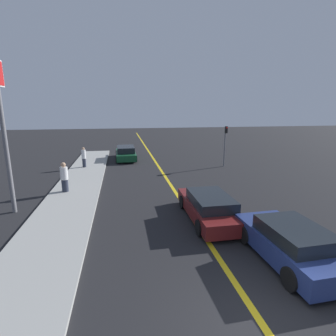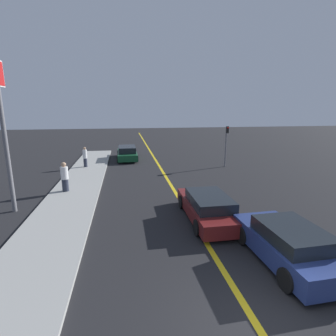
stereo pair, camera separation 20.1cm
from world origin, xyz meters
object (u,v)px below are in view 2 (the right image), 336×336
pedestrian_mid_group (85,157)px  roadside_sign (1,109)px  car_ahead_center (208,207)px  pedestrian_near_curb (65,177)px  traffic_light (226,142)px  car_near_right_lane (288,244)px  car_far_distant (127,153)px

pedestrian_mid_group → roadside_sign: 9.98m
car_ahead_center → pedestrian_near_curb: bearing=144.8°
pedestrian_mid_group → car_ahead_center: bearing=-59.3°
pedestrian_near_curb → traffic_light: traffic_light is taller
car_near_right_lane → roadside_sign: bearing=148.0°
pedestrian_near_curb → pedestrian_mid_group: (0.26, 6.46, -0.03)m
car_far_distant → traffic_light: traffic_light is taller
car_near_right_lane → pedestrian_near_curb: (-8.53, 8.53, 0.34)m
car_near_right_lane → car_ahead_center: size_ratio=0.90×
pedestrian_near_curb → traffic_light: 12.92m
car_far_distant → pedestrian_near_curb: size_ratio=2.77×
car_ahead_center → car_near_right_lane: bearing=-67.5°
pedestrian_near_curb → traffic_light: bearing=23.5°
traffic_light → pedestrian_near_curb: bearing=-156.5°
pedestrian_near_curb → traffic_light: (11.80, 5.12, 1.15)m
car_near_right_lane → traffic_light: 14.11m
car_far_distant → car_ahead_center: bearing=-77.9°
pedestrian_near_curb → pedestrian_mid_group: 6.46m
traffic_light → roadside_sign: size_ratio=0.49×
car_far_distant → roadside_sign: bearing=-115.0°
pedestrian_near_curb → car_ahead_center: bearing=-35.1°
car_ahead_center → traffic_light: size_ratio=1.37×
car_near_right_lane → traffic_light: (3.27, 13.65, 1.49)m
pedestrian_near_curb → pedestrian_mid_group: size_ratio=1.05×
pedestrian_mid_group → traffic_light: (11.55, -1.34, 1.18)m
car_near_right_lane → pedestrian_near_curb: pedestrian_near_curb is taller
car_far_distant → roadside_sign: roadside_sign is taller
roadside_sign → car_near_right_lane: bearing=-30.2°
car_far_distant → traffic_light: 9.47m
traffic_light → roadside_sign: bearing=-150.8°
traffic_light → car_ahead_center: bearing=-115.4°
car_far_distant → traffic_light: (8.11, -4.66, 1.51)m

